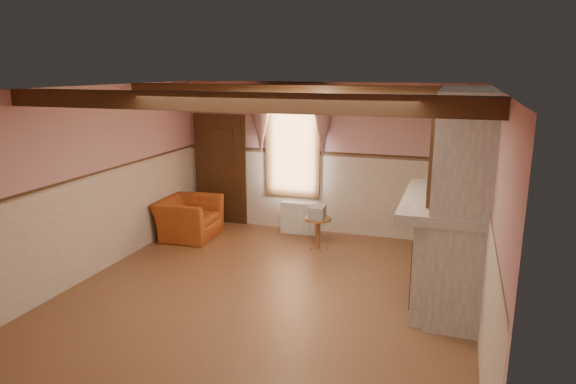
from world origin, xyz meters
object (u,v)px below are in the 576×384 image
(armchair, at_px, (189,218))
(bowl, at_px, (446,190))
(side_table, at_px, (318,233))
(oil_lamp, at_px, (447,179))
(radiator, at_px, (300,218))
(mantel_clock, at_px, (448,177))

(armchair, height_order, bowl, bowl)
(side_table, relative_size, oil_lamp, 1.96)
(bowl, relative_size, oil_lamp, 1.38)
(oil_lamp, bearing_deg, armchair, 170.27)
(radiator, bearing_deg, side_table, -53.61)
(side_table, relative_size, bowl, 1.43)
(radiator, bearing_deg, oil_lamp, -33.59)
(bowl, relative_size, mantel_clock, 1.61)
(side_table, xyz_separation_m, bowl, (2.07, -1.21, 1.19))
(radiator, distance_m, bowl, 3.44)
(side_table, distance_m, mantel_clock, 2.50)
(oil_lamp, bearing_deg, mantel_clock, 90.00)
(radiator, relative_size, bowl, 1.82)
(side_table, distance_m, bowl, 2.68)
(armchair, relative_size, side_table, 2.02)
(side_table, distance_m, oil_lamp, 2.61)
(radiator, bearing_deg, bowl, -37.96)
(armchair, bearing_deg, radiator, -69.20)
(oil_lamp, bearing_deg, bowl, -90.00)
(armchair, height_order, mantel_clock, mantel_clock)
(armchair, bearing_deg, bowl, -106.47)
(radiator, xyz_separation_m, oil_lamp, (2.62, -1.61, 1.26))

